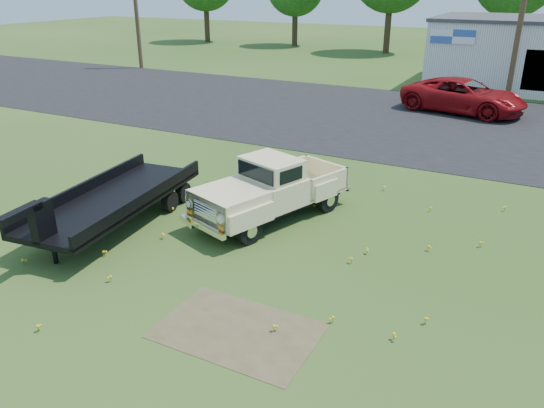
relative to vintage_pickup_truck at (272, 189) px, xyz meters
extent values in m
plane|color=#2C4E19|center=(0.34, -1.95, -0.89)|extent=(140.00, 140.00, 0.00)
cube|color=black|center=(0.34, 13.05, -0.89)|extent=(90.00, 14.00, 0.02)
cube|color=brown|center=(1.84, -4.95, -0.89)|extent=(3.00, 2.00, 0.01)
cube|color=brown|center=(-1.66, 1.55, -0.89)|extent=(2.20, 1.60, 0.01)
cube|color=white|center=(0.84, 21.00, 2.31)|extent=(2.50, 0.08, 0.80)
cylinder|color=#462E20|center=(-21.66, 20.05, 3.61)|extent=(0.30, 0.30, 9.00)
cylinder|color=#462E20|center=(4.34, 20.05, 3.61)|extent=(0.30, 0.30, 9.00)
cylinder|color=#3B2C1B|center=(-27.66, 38.05, 0.91)|extent=(0.56, 0.56, 3.60)
cylinder|color=#3B2C1B|center=(-17.66, 39.05, 0.73)|extent=(0.56, 0.56, 3.24)
cylinder|color=#3B2C1B|center=(-7.66, 37.55, 1.09)|extent=(0.56, 0.56, 3.96)
cylinder|color=#3B2C1B|center=(2.34, 38.55, 1.00)|extent=(0.56, 0.56, 3.78)
imported|color=maroon|center=(2.57, 15.90, -0.05)|extent=(6.43, 3.96, 1.66)
camera|label=1|loc=(6.28, -12.07, 5.28)|focal=35.00mm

